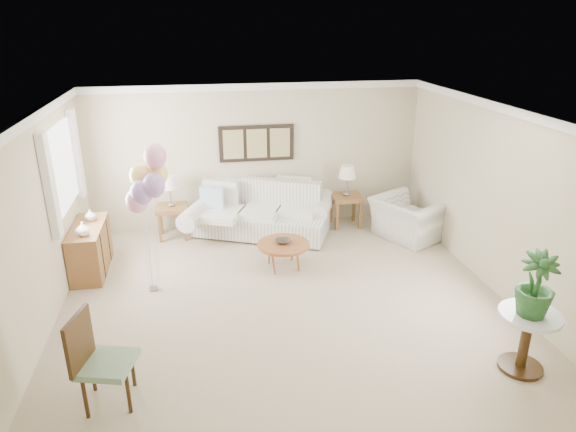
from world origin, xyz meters
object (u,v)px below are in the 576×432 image
at_px(coffee_table, 283,245).
at_px(accent_chair, 98,358).
at_px(balloon_cluster, 148,181).
at_px(sofa, 260,214).
at_px(armchair, 408,219).

height_order(coffee_table, accent_chair, accent_chair).
distance_m(coffee_table, balloon_cluster, 2.30).
bearing_deg(sofa, accent_chair, -117.82).
bearing_deg(armchair, balloon_cluster, 77.17).
bearing_deg(coffee_table, accent_chair, -131.14).
xyz_separation_m(accent_chair, balloon_cluster, (0.42, 2.28, 1.09)).
distance_m(coffee_table, accent_chair, 3.52).
xyz_separation_m(sofa, accent_chair, (-2.13, -4.04, 0.16)).
bearing_deg(coffee_table, armchair, 17.68).
relative_size(sofa, coffee_table, 3.63).
bearing_deg(armchair, sofa, 48.12).
relative_size(sofa, accent_chair, 2.84).
bearing_deg(sofa, coffee_table, -82.71).
xyz_separation_m(armchair, balloon_cluster, (-4.24, -1.11, 1.27)).
bearing_deg(sofa, armchair, -14.40).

